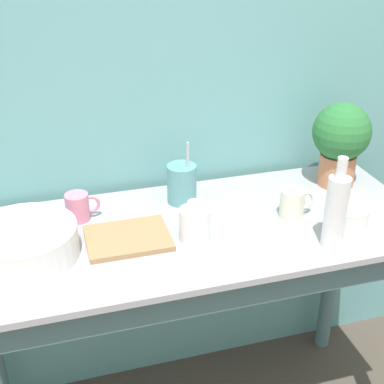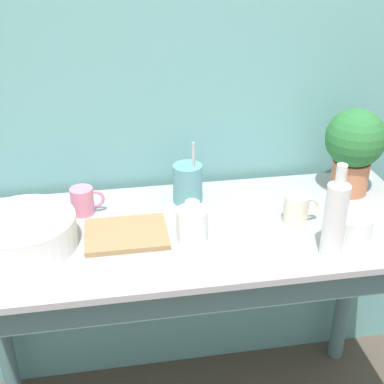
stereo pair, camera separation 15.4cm
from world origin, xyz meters
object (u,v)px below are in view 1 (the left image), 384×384
tray_board (128,238)px  potted_plant (341,139)px  bottle_short (195,223)px  bottle_tall (336,210)px  mug_pink (78,207)px  utensil_cup (182,184)px  mug_cream (293,203)px  bowl_wash_large (24,243)px  bowl_small_enamel_white (349,217)px

tray_board → potted_plant: bearing=11.9°
bottle_short → potted_plant: bearing=19.7°
bottle_tall → mug_pink: size_ratio=2.56×
bottle_short → utensil_cup: utensil_cup is taller
bottle_short → mug_cream: bottle_short is taller
potted_plant → bowl_wash_large: (-1.04, -0.16, -0.12)m
potted_plant → mug_cream: size_ratio=2.62×
potted_plant → mug_pink: size_ratio=2.75×
bottle_tall → bottle_short: 0.39m
mug_pink → bowl_small_enamel_white: (0.77, -0.27, -0.01)m
bottle_short → bowl_small_enamel_white: (0.46, -0.07, -0.02)m
bowl_small_enamel_white → bowl_wash_large: bearing=173.3°
mug_cream → potted_plant: bearing=34.1°
bowl_wash_large → utensil_cup: (0.49, 0.19, 0.02)m
bowl_wash_large → tray_board: bearing=0.5°
utensil_cup → bowl_small_enamel_white: bearing=-34.2°
mug_pink → bowl_small_enamel_white: bearing=-19.5°
potted_plant → bottle_tall: 0.40m
potted_plant → bowl_wash_large: 1.06m
bowl_small_enamel_white → utensil_cup: utensil_cup is taller
utensil_cup → potted_plant: bearing=-2.5°
bowl_wash_large → tray_board: (0.28, 0.00, -0.04)m
bottle_short → mug_pink: (-0.31, 0.20, -0.01)m
potted_plant → tray_board: 0.79m
bowl_wash_large → bowl_small_enamel_white: size_ratio=2.62×
bottle_short → mug_pink: bearing=146.5°
bottle_tall → mug_cream: 0.19m
bowl_small_enamel_white → tray_board: (-0.65, 0.11, -0.03)m
bottle_tall → utensil_cup: (-0.34, 0.37, -0.05)m
bowl_small_enamel_white → tray_board: bowl_small_enamel_white is taller
bowl_wash_large → mug_pink: 0.23m
bowl_wash_large → mug_pink: (0.16, 0.16, -0.00)m
bowl_small_enamel_white → utensil_cup: bearing=145.8°
bowl_wash_large → bottle_short: bottle_short is taller
potted_plant → tray_board: potted_plant is taller
bottle_tall → bowl_small_enamel_white: 0.14m
bottle_short → mug_pink: 0.37m
mug_cream → utensil_cup: size_ratio=0.52×
potted_plant → bottle_tall: potted_plant is taller
bottle_short → bowl_small_enamel_white: bearing=-8.3°
bowl_small_enamel_white → utensil_cup: (-0.43, 0.30, 0.03)m
bottle_tall → utensil_cup: bearing=133.0°
potted_plant → mug_pink: 0.89m
bottle_tall → mug_cream: size_ratio=2.44×
bowl_wash_large → mug_cream: bearing=-0.1°
bottle_short → tray_board: 0.20m
mug_cream → tray_board: mug_cream is taller
mug_cream → utensil_cup: (-0.30, 0.19, 0.02)m
bottle_tall → tray_board: (-0.55, 0.18, -0.10)m
mug_cream → bowl_small_enamel_white: (0.13, -0.11, -0.01)m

